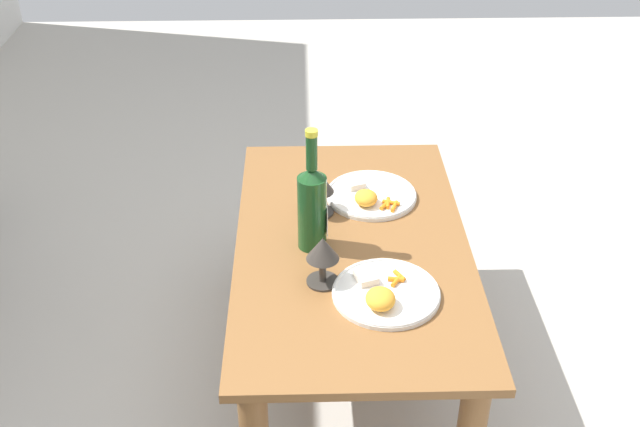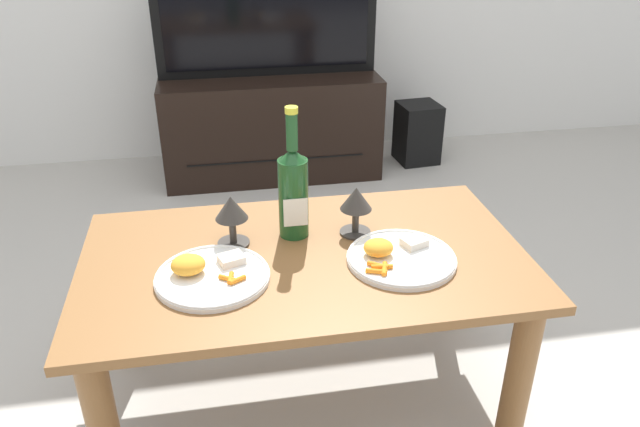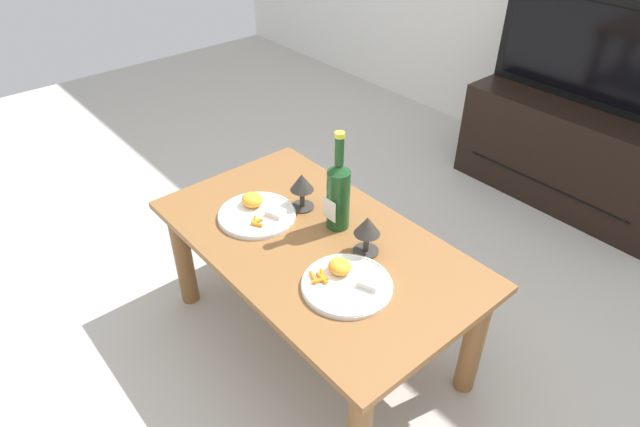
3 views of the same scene
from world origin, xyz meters
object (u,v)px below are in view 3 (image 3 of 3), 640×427
at_px(dinner_plate_left, 257,212).
at_px(tv_stand, 575,151).
at_px(tv_screen, 605,54).
at_px(dinner_plate_right, 346,282).
at_px(goblet_left, 302,185).
at_px(goblet_right, 367,229).
at_px(dining_table, 315,261).
at_px(wine_bottle, 338,193).

bearing_deg(dinner_plate_left, tv_stand, 79.55).
relative_size(tv_screen, dinner_plate_right, 3.85).
xyz_separation_m(goblet_left, goblet_right, (0.33, -0.00, -0.00)).
xyz_separation_m(tv_stand, goblet_right, (0.07, -1.57, 0.32)).
relative_size(dining_table, wine_bottle, 3.17).
distance_m(dining_table, wine_bottle, 0.25).
xyz_separation_m(dining_table, dinner_plate_right, (0.23, -0.07, 0.10)).
xyz_separation_m(tv_stand, wine_bottle, (-0.09, -1.54, 0.36)).
distance_m(goblet_left, goblet_right, 0.33).
height_order(tv_stand, dinner_plate_right, dinner_plate_right).
bearing_deg(dining_table, goblet_left, 153.47).
bearing_deg(tv_stand, tv_screen, -90.00).
xyz_separation_m(dining_table, wine_bottle, (-0.01, 0.11, 0.23)).
bearing_deg(tv_screen, dinner_plate_left, -100.47).
height_order(dining_table, goblet_right, goblet_right).
xyz_separation_m(tv_screen, dinner_plate_left, (-0.32, -1.72, -0.26)).
distance_m(tv_screen, dinner_plate_left, 1.77).
bearing_deg(goblet_left, goblet_right, -0.00).
bearing_deg(dining_table, dinner_plate_right, -16.62).
xyz_separation_m(dining_table, goblet_left, (-0.18, 0.09, 0.19)).
height_order(goblet_left, goblet_right, goblet_left).
distance_m(tv_stand, dinner_plate_right, 1.75).
distance_m(dining_table, goblet_right, 0.25).
distance_m(wine_bottle, goblet_right, 0.17).
bearing_deg(dining_table, tv_stand, 87.29).
height_order(tv_screen, dinner_plate_right, tv_screen).
relative_size(tv_stand, dinner_plate_left, 3.90).
relative_size(dining_table, goblet_left, 8.14).
distance_m(goblet_left, dinner_plate_right, 0.44).
bearing_deg(goblet_right, dinner_plate_left, -158.49).
distance_m(tv_screen, wine_bottle, 1.55).
distance_m(tv_stand, dinner_plate_left, 1.77).
relative_size(goblet_right, dinner_plate_right, 0.50).
bearing_deg(tv_screen, tv_stand, 90.00).
height_order(tv_screen, dinner_plate_left, tv_screen).
bearing_deg(dinner_plate_right, goblet_right, 115.89).
height_order(tv_stand, goblet_right, goblet_right).
xyz_separation_m(wine_bottle, goblet_right, (0.16, -0.02, -0.04)).
xyz_separation_m(dinner_plate_left, dinner_plate_right, (0.47, -0.00, -0.00)).
xyz_separation_m(wine_bottle, dinner_plate_right, (0.24, -0.18, -0.12)).
distance_m(dining_table, tv_screen, 1.69).
distance_m(tv_screen, goblet_left, 1.60).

